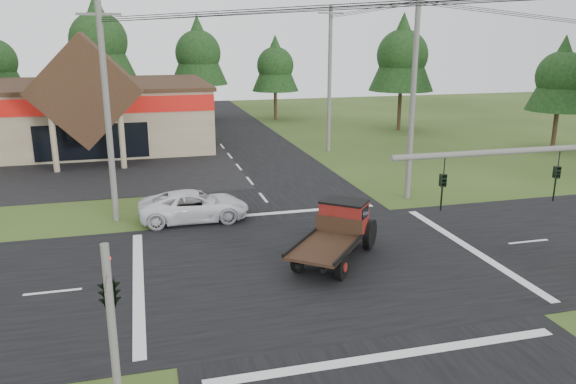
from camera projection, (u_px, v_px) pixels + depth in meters
name	position (u px, v px, depth m)	size (l,w,h in m)	color
ground	(316.00, 265.00, 22.74)	(120.00, 120.00, 0.00)	#2C3E16
road_ns	(316.00, 264.00, 22.74)	(12.00, 120.00, 0.02)	black
road_ew	(316.00, 264.00, 22.74)	(120.00, 12.00, 0.02)	black
parking_apron	(27.00, 176.00, 36.96)	(28.00, 14.00, 0.02)	black
cvs_building	(23.00, 114.00, 45.64)	(30.40, 18.20, 9.19)	gray
traffic_signal_corner	(108.00, 276.00, 13.12)	(0.53, 2.48, 4.40)	#595651
utility_pole_nw	(107.00, 113.00, 26.76)	(2.00, 0.30, 10.50)	#595651
utility_pole_ne	(413.00, 94.00, 30.58)	(2.00, 0.30, 11.50)	#595651
utility_pole_n	(330.00, 78.00, 43.65)	(2.00, 0.30, 11.20)	#595651
tree_row_c	(98.00, 38.00, 56.09)	(7.28, 7.28, 13.13)	#332316
tree_row_d	(198.00, 51.00, 59.85)	(6.16, 6.16, 11.11)	#332316
tree_row_e	(275.00, 64.00, 60.33)	(5.04, 5.04, 9.09)	#332316
tree_side_ne	(402.00, 53.00, 53.13)	(6.16, 6.16, 11.11)	#332316
tree_side_e_near	(562.00, 74.00, 44.29)	(5.04, 5.04, 9.09)	#332316
antique_flatbed_truck	(334.00, 234.00, 22.86)	(2.12, 5.56, 2.33)	#59180C
white_pickup	(194.00, 206.00, 28.02)	(2.50, 5.42, 1.51)	white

